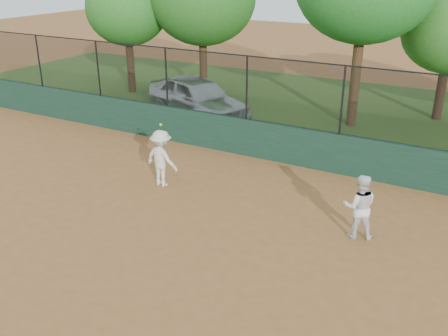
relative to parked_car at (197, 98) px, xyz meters
The scene contains 8 objects.
ground 9.51m from the parked_car, 65.46° to the right, with size 80.00×80.00×0.00m, color #9A6031.
back_wall 4.73m from the parked_car, 33.67° to the right, with size 26.00×0.20×1.20m, color #1A3B29.
grass_strip 5.25m from the parked_car, 40.64° to the left, with size 36.00×12.00×0.01m, color #2A4A17.
parked_car is the anchor object (origin of this frame).
player_second 9.97m from the parked_car, 37.00° to the right, with size 0.74×0.58×1.53m, color white.
player_main 6.32m from the parked_car, 67.28° to the right, with size 1.10×0.79×1.97m.
fence_assembly 4.91m from the parked_car, 33.86° to the right, with size 26.00×0.06×2.00m.
tree_0 6.19m from the parked_car, 156.55° to the left, with size 3.80×3.45×5.43m.
Camera 1 is at (6.17, -7.53, 5.91)m, focal length 40.00 mm.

